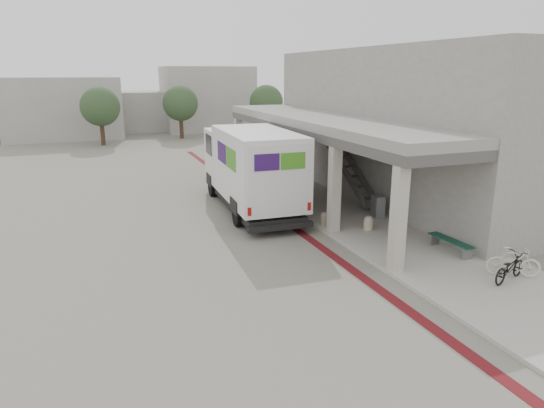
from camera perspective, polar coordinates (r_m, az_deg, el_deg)
name	(u,v)px	position (r m, az deg, el deg)	size (l,w,h in m)	color
ground	(287,244)	(17.33, 1.79, -4.78)	(120.00, 120.00, 0.00)	slate
bike_lane_stripe	(291,225)	(19.44, 2.22, -2.52)	(0.35, 40.00, 0.01)	#5A1216
sidewalk	(383,230)	(19.14, 12.92, -3.02)	(4.40, 28.00, 0.12)	#9C958C
transit_building	(384,128)	(23.66, 13.09, 8.72)	(7.60, 17.00, 7.00)	gray
distant_backdrop	(120,106)	(51.10, -17.40, 10.94)	(28.00, 10.00, 6.50)	gray
tree_left	(100,107)	(43.10, -19.57, 10.73)	(3.20, 3.20, 4.80)	#38281C
tree_mid	(180,103)	(45.84, -10.74, 11.54)	(3.20, 3.20, 4.80)	#38281C
tree_right	(266,102)	(47.01, -0.68, 11.89)	(3.20, 3.20, 4.80)	#38281C
fedex_truck	(251,167)	(21.35, -2.53, 4.40)	(3.05, 8.57, 3.60)	black
bench	(451,243)	(17.27, 20.27, -4.34)	(0.48, 1.81, 0.42)	slate
bollard_near	(368,223)	(18.83, 11.25, -2.19)	(0.35, 0.35, 0.53)	tan
bollard_far	(325,219)	(19.08, 6.22, -1.71)	(0.37, 0.37, 0.55)	gray
utility_cabinet	(378,206)	(20.52, 12.36, -0.26)	(0.41, 0.54, 0.90)	slate
bicycle_black	(510,267)	(15.56, 26.16, -6.72)	(0.54, 1.55, 0.82)	black
bicycle_cream	(514,262)	(15.92, 26.56, -6.11)	(0.43, 1.51, 0.91)	beige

